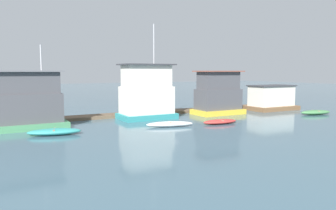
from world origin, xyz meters
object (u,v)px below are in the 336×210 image
at_px(dinghy_teal, 54,132).
at_px(dinghy_white, 170,124).
at_px(houseboat_green, 20,102).
at_px(dinghy_green, 316,112).
at_px(dinghy_red, 220,122).
at_px(houseboat_yellow, 218,95).
at_px(houseboat_teal, 147,94).
at_px(houseboat_brown, 271,98).
at_px(mooring_post_far_left, 218,104).

relative_size(dinghy_teal, dinghy_white, 0.97).
relative_size(houseboat_green, dinghy_green, 1.88).
xyz_separation_m(dinghy_teal, dinghy_red, (14.20, -1.75, -0.04)).
distance_m(houseboat_green, dinghy_white, 12.60).
bearing_deg(houseboat_yellow, dinghy_teal, -168.02).
height_order(houseboat_teal, dinghy_teal, houseboat_teal).
distance_m(houseboat_teal, dinghy_teal, 10.95).
height_order(houseboat_green, dinghy_red, houseboat_green).
height_order(houseboat_green, dinghy_teal, houseboat_green).
xyz_separation_m(houseboat_brown, dinghy_teal, (-26.69, -4.17, -1.18)).
bearing_deg(houseboat_green, houseboat_brown, 0.35).
height_order(houseboat_teal, houseboat_yellow, houseboat_teal).
distance_m(houseboat_brown, dinghy_white, 18.05).
distance_m(houseboat_yellow, mooring_post_far_left, 2.92).
distance_m(houseboat_green, houseboat_brown, 28.71).
height_order(houseboat_brown, dinghy_teal, houseboat_brown).
bearing_deg(dinghy_green, houseboat_yellow, 149.18).
height_order(dinghy_red, mooring_post_far_left, mooring_post_far_left).
distance_m(houseboat_teal, houseboat_brown, 17.00).
bearing_deg(houseboat_teal, houseboat_green, -177.63).
bearing_deg(dinghy_white, mooring_post_far_left, 33.24).
xyz_separation_m(houseboat_green, dinghy_red, (16.20, -5.74, -2.02)).
xyz_separation_m(houseboat_green, dinghy_white, (11.43, -4.92, -1.99)).
distance_m(dinghy_teal, dinghy_green, 27.52).
relative_size(houseboat_yellow, dinghy_green, 1.40).
bearing_deg(houseboat_brown, dinghy_teal, -171.12).
bearing_deg(dinghy_red, mooring_post_far_left, 53.59).
height_order(houseboat_green, mooring_post_far_left, houseboat_green).
relative_size(houseboat_green, dinghy_white, 1.75).
bearing_deg(houseboat_green, houseboat_yellow, -0.36).
height_order(houseboat_teal, dinghy_green, houseboat_teal).
height_order(houseboat_yellow, dinghy_red, houseboat_yellow).
bearing_deg(dinghy_green, houseboat_brown, 97.65).
xyz_separation_m(houseboat_teal, dinghy_white, (-0.31, -5.41, -2.32)).
bearing_deg(dinghy_green, dinghy_red, -179.58).
height_order(houseboat_brown, mooring_post_far_left, houseboat_brown).
xyz_separation_m(houseboat_brown, dinghy_red, (-12.49, -5.92, -1.22)).
bearing_deg(mooring_post_far_left, dinghy_red, -126.41).
relative_size(houseboat_brown, dinghy_green, 1.59).
bearing_deg(houseboat_yellow, houseboat_brown, 2.04).
bearing_deg(dinghy_teal, houseboat_green, 116.69).
distance_m(dinghy_white, dinghy_red, 4.85).
distance_m(houseboat_yellow, dinghy_white, 10.21).
bearing_deg(dinghy_white, dinghy_green, -2.29).
xyz_separation_m(dinghy_white, dinghy_red, (4.78, -0.82, -0.02)).
bearing_deg(dinghy_teal, mooring_post_far_left, 16.56).
height_order(houseboat_yellow, dinghy_white, houseboat_yellow).
bearing_deg(houseboat_green, dinghy_white, -23.31).
bearing_deg(houseboat_teal, mooring_post_far_left, 7.99).
bearing_deg(dinghy_teal, houseboat_brown, 8.88).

